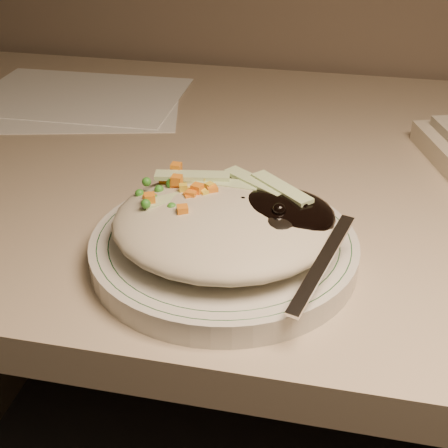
# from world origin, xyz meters

# --- Properties ---
(desk) EXTENTS (1.40, 0.70, 0.74)m
(desk) POSITION_xyz_m (0.00, 1.38, 0.54)
(desk) COLOR tan
(desk) RESTS_ON ground
(plate) EXTENTS (0.24, 0.24, 0.02)m
(plate) POSITION_xyz_m (-0.09, 1.17, 0.75)
(plate) COLOR beige
(plate) RESTS_ON desk
(plate_rim) EXTENTS (0.22, 0.22, 0.00)m
(plate_rim) POSITION_xyz_m (-0.09, 1.17, 0.76)
(plate_rim) COLOR #144723
(plate_rim) RESTS_ON plate
(meal) EXTENTS (0.21, 0.19, 0.05)m
(meal) POSITION_xyz_m (-0.09, 1.17, 0.78)
(meal) COLOR #B3AA91
(meal) RESTS_ON plate
(papers) EXTENTS (0.34, 0.28, 0.00)m
(papers) POSITION_xyz_m (-0.39, 1.52, 0.74)
(papers) COLOR white
(papers) RESTS_ON desk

